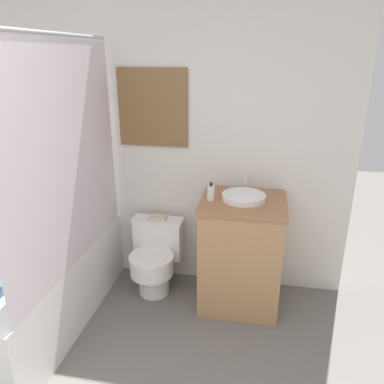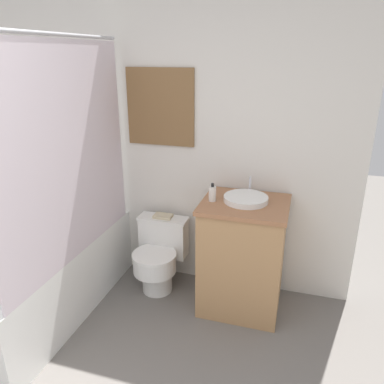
{
  "view_description": "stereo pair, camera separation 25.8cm",
  "coord_description": "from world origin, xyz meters",
  "px_view_note": "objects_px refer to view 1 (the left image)",
  "views": [
    {
      "loc": [
        0.81,
        -0.44,
        1.87
      ],
      "look_at": [
        0.36,
        1.94,
        0.97
      ],
      "focal_mm": 35.0,
      "sensor_mm": 36.0,
      "label": 1
    },
    {
      "loc": [
        1.06,
        -0.38,
        1.87
      ],
      "look_at": [
        0.36,
        1.94,
        0.97
      ],
      "focal_mm": 35.0,
      "sensor_mm": 36.0,
      "label": 2
    }
  ],
  "objects_px": {
    "toilet": "(155,257)",
    "sink": "(244,197)",
    "soap_bottle": "(211,193)",
    "book_on_tank": "(158,217)"
  },
  "relations": [
    {
      "from": "toilet",
      "to": "book_on_tank",
      "type": "relative_size",
      "value": 3.93
    },
    {
      "from": "soap_bottle",
      "to": "book_on_tank",
      "type": "height_order",
      "value": "soap_bottle"
    },
    {
      "from": "soap_bottle",
      "to": "book_on_tank",
      "type": "relative_size",
      "value": 0.89
    },
    {
      "from": "book_on_tank",
      "to": "sink",
      "type": "bearing_deg",
      "value": -11.31
    },
    {
      "from": "toilet",
      "to": "sink",
      "type": "xyz_separation_m",
      "value": [
        0.7,
        -0.02,
        0.59
      ]
    },
    {
      "from": "toilet",
      "to": "sink",
      "type": "height_order",
      "value": "sink"
    },
    {
      "from": "toilet",
      "to": "soap_bottle",
      "type": "xyz_separation_m",
      "value": [
        0.46,
        -0.08,
        0.63
      ]
    },
    {
      "from": "toilet",
      "to": "sink",
      "type": "distance_m",
      "value": 0.91
    },
    {
      "from": "toilet",
      "to": "sink",
      "type": "bearing_deg",
      "value": -1.65
    },
    {
      "from": "toilet",
      "to": "soap_bottle",
      "type": "bearing_deg",
      "value": -9.66
    }
  ]
}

